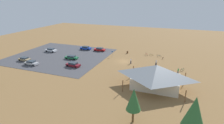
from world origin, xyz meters
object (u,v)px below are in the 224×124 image
at_px(pine_far_east, 134,100).
at_px(bicycle_purple_by_bin, 158,69).
at_px(car_green_front_row, 72,57).
at_px(car_tan_by_curb, 24,59).
at_px(lot_sign, 112,53).
at_px(car_white_second_row, 51,50).
at_px(car_maroon_far_end, 73,64).
at_px(bicycle_green_lone_west, 182,70).
at_px(bicycle_orange_edge_south, 163,58).
at_px(bike_pavilion, 156,75).
at_px(bicycle_silver_yard_left, 171,74).
at_px(visitor_at_bikes, 131,61).
at_px(car_red_aisle_side, 100,49).
at_px(bicycle_red_back_row, 146,54).
at_px(car_silver_end_stall, 31,63).
at_px(pine_midwest, 194,112).
at_px(visitor_near_lot, 178,71).
at_px(bicycle_blue_trailside, 170,71).
at_px(visitor_by_pavilion, 156,62).
at_px(car_blue_inner_stall, 86,48).
at_px(bicycle_teal_mid_cluster, 159,56).
at_px(bicycle_yellow_near_sign, 151,55).
at_px(bicycle_black_near_porch, 151,69).
at_px(trash_bin, 127,52).

distance_m(pine_far_east, bicycle_purple_by_bin, 26.25).
bearing_deg(car_green_front_row, car_tan_by_curb, 27.73).
xyz_separation_m(lot_sign, bicycle_purple_by_bin, (-17.68, 8.02, -1.04)).
height_order(car_white_second_row, car_maroon_far_end, car_white_second_row).
relative_size(bicycle_green_lone_west, bicycle_orange_edge_south, 0.82).
height_order(bike_pavilion, lot_sign, bike_pavilion).
height_order(bicycle_silver_yard_left, visitor_at_bikes, visitor_at_bikes).
distance_m(pine_far_east, car_red_aisle_side, 46.10).
bearing_deg(bicycle_red_back_row, car_green_front_row, 29.41).
distance_m(lot_sign, car_maroon_far_end, 16.17).
bearing_deg(pine_far_east, car_silver_end_stall, -23.43).
relative_size(pine_midwest, visitor_near_lot, 4.39).
xyz_separation_m(bicycle_blue_trailside, visitor_by_pavilion, (4.80, -4.76, 0.58)).
bearing_deg(bike_pavilion, car_green_front_row, -20.33).
xyz_separation_m(pine_midwest, car_blue_inner_stall, (39.40, -40.43, -4.43)).
xyz_separation_m(bicycle_teal_mid_cluster, bicycle_blue_trailside, (-4.98, 14.38, 0.01)).
relative_size(bicycle_yellow_near_sign, car_blue_inner_stall, 0.35).
distance_m(bicycle_black_near_porch, visitor_near_lot, 7.54).
relative_size(trash_bin, bicycle_red_back_row, 0.64).
xyz_separation_m(bike_pavilion, bicycle_orange_edge_south, (0.45, -22.63, -2.91)).
distance_m(bicycle_green_lone_west, car_silver_end_stall, 47.32).
relative_size(bicycle_black_near_porch, bicycle_green_lone_west, 1.29).
xyz_separation_m(pine_far_east, visitor_by_pavilion, (0.08, -30.36, -3.51)).
relative_size(pine_midwest, bicycle_orange_edge_south, 4.70).
distance_m(trash_bin, bicycle_green_lone_west, 23.54).
height_order(bicycle_purple_by_bin, car_white_second_row, car_white_second_row).
height_order(pine_midwest, car_white_second_row, pine_midwest).
bearing_deg(bicycle_purple_by_bin, car_green_front_row, -0.56).
bearing_deg(bicycle_black_near_porch, car_silver_end_stall, 13.68).
bearing_deg(bicycle_black_near_porch, pine_far_east, 91.71).
bearing_deg(bicycle_yellow_near_sign, bicycle_black_near_porch, 98.89).
height_order(bicycle_teal_mid_cluster, car_tan_by_curb, car_tan_by_curb).
xyz_separation_m(trash_bin, bicycle_silver_yard_left, (-17.45, 16.14, -0.07)).
height_order(bicycle_teal_mid_cluster, bicycle_silver_yard_left, bicycle_silver_yard_left).
height_order(bicycle_yellow_near_sign, visitor_by_pavilion, visitor_by_pavilion).
distance_m(bicycle_orange_edge_south, bicycle_red_back_row, 6.69).
bearing_deg(bicycle_yellow_near_sign, trash_bin, 0.34).
relative_size(pine_far_east, bicycle_teal_mid_cluster, 3.97).
bearing_deg(visitor_near_lot, pine_midwest, 95.10).
bearing_deg(bicycle_blue_trailside, lot_sign, -21.44).
bearing_deg(bicycle_red_back_row, car_red_aisle_side, 1.74).
bearing_deg(car_white_second_row, bicycle_yellow_near_sign, -167.20).
height_order(bicycle_orange_edge_south, car_tan_by_curb, car_tan_by_curb).
distance_m(bicycle_purple_by_bin, visitor_by_pavilion, 4.67).
xyz_separation_m(car_tan_by_curb, car_green_front_row, (-14.09, -7.41, -0.00)).
bearing_deg(visitor_by_pavilion, bicycle_blue_trailside, 135.25).
bearing_deg(car_maroon_far_end, visitor_by_pavilion, -156.58).
relative_size(bicycle_black_near_porch, visitor_at_bikes, 1.03).
bearing_deg(car_blue_inner_stall, car_red_aisle_side, -177.81).
bearing_deg(lot_sign, bicycle_black_near_porch, 151.74).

